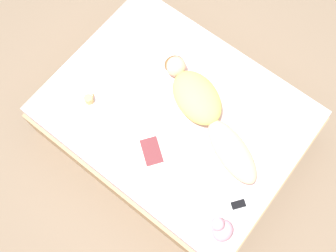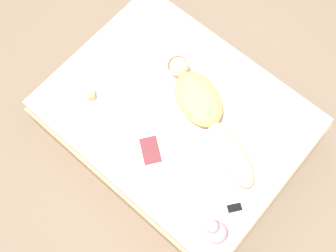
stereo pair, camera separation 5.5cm
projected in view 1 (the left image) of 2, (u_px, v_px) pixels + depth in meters
The scene contains 7 objects.
ground_plane at pixel (175, 131), 3.90m from camera, with size 12.00×12.00×0.00m, color #7A6651.
bed at pixel (175, 122), 3.65m from camera, with size 1.70×2.20×0.55m.
person at pixel (206, 112), 3.27m from camera, with size 0.70×1.29×0.20m.
open_magazine at pixel (139, 155), 3.24m from camera, with size 0.56×0.54×0.01m.
coffee_mug at pixel (89, 99), 3.38m from camera, with size 0.11×0.07×0.08m.
cell_phone at pixel (238, 204), 3.10m from camera, with size 0.16×0.14×0.01m.
plush_toy at pixel (221, 229), 2.95m from camera, with size 0.17×0.19×0.23m.
Camera 1 is at (-1.06, -0.74, 3.68)m, focal length 42.00 mm.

